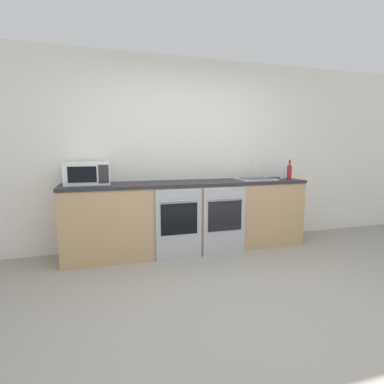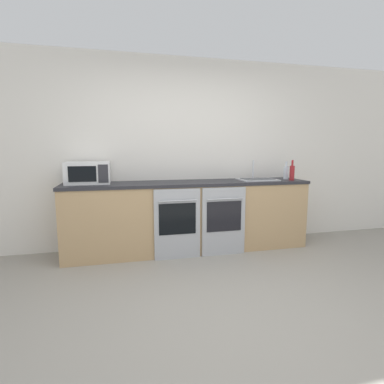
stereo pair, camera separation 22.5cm
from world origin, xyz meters
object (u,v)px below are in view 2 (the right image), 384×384
(sink, at_px, (257,179))
(bottle_red, at_px, (292,172))
(microwave, at_px, (88,173))
(bottle_clear, at_px, (286,172))
(oven_left, at_px, (177,224))
(oven_right, at_px, (224,221))

(sink, bearing_deg, bottle_red, -15.70)
(microwave, xyz_separation_m, bottle_clear, (2.71, -0.06, -0.04))
(microwave, height_order, sink, sink)
(bottle_clear, height_order, bottle_red, bottle_red)
(bottle_red, distance_m, sink, 0.49)
(oven_left, xyz_separation_m, sink, (1.20, 0.30, 0.50))
(microwave, distance_m, bottle_clear, 2.72)
(oven_right, bearing_deg, sink, 26.59)
(oven_left, xyz_separation_m, bottle_clear, (1.66, 0.33, 0.58))
(oven_right, distance_m, microwave, 1.81)
(oven_left, relative_size, oven_right, 1.00)
(bottle_red, bearing_deg, bottle_clear, 87.97)
(microwave, relative_size, bottle_clear, 2.08)
(oven_right, height_order, microwave, microwave)
(oven_right, xyz_separation_m, bottle_red, (1.05, 0.17, 0.59))
(sink, bearing_deg, oven_right, -153.41)
(oven_right, xyz_separation_m, microwave, (-1.66, 0.39, 0.62))
(bottle_red, bearing_deg, oven_left, -174.19)
(oven_left, xyz_separation_m, oven_right, (0.60, 0.00, 0.00))
(oven_right, xyz_separation_m, bottle_clear, (1.06, 0.33, 0.58))
(microwave, bearing_deg, sink, -2.41)
(oven_left, distance_m, microwave, 1.28)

